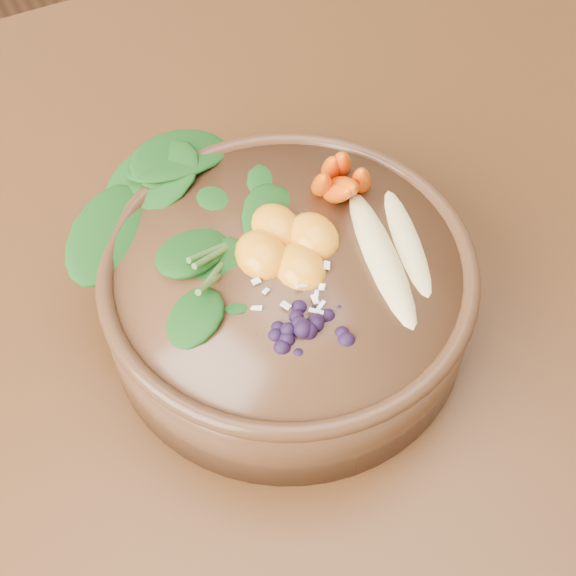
% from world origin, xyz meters
% --- Properties ---
extents(ground, '(4.00, 4.00, 0.00)m').
position_xyz_m(ground, '(0.00, 0.00, 0.00)').
color(ground, '#381E0F').
rests_on(ground, ground).
extents(dining_table, '(1.60, 0.90, 0.75)m').
position_xyz_m(dining_table, '(0.00, 0.00, 0.66)').
color(dining_table, '#331C0C').
rests_on(dining_table, ground).
extents(stoneware_bowl, '(0.38, 0.38, 0.08)m').
position_xyz_m(stoneware_bowl, '(-0.30, -0.09, 0.79)').
color(stoneware_bowl, '#4A2B17').
rests_on(stoneware_bowl, dining_table).
extents(kale_heap, '(0.24, 0.23, 0.05)m').
position_xyz_m(kale_heap, '(-0.33, -0.02, 0.85)').
color(kale_heap, '#1A4F17').
rests_on(kale_heap, stoneware_bowl).
extents(carrot_cluster, '(0.08, 0.08, 0.08)m').
position_xyz_m(carrot_cluster, '(-0.23, -0.03, 0.87)').
color(carrot_cluster, '#D54503').
rests_on(carrot_cluster, stoneware_bowl).
extents(banana_halves, '(0.09, 0.16, 0.03)m').
position_xyz_m(banana_halves, '(-0.22, -0.11, 0.84)').
color(banana_halves, '#E0CC84').
rests_on(banana_halves, stoneware_bowl).
extents(mandarin_cluster, '(0.11, 0.12, 0.03)m').
position_xyz_m(mandarin_cluster, '(-0.29, -0.07, 0.85)').
color(mandarin_cluster, orange).
rests_on(mandarin_cluster, stoneware_bowl).
extents(blueberry_pile, '(0.16, 0.14, 0.04)m').
position_xyz_m(blueberry_pile, '(-0.32, -0.15, 0.85)').
color(blueberry_pile, black).
rests_on(blueberry_pile, stoneware_bowl).
extents(coconut_flakes, '(0.11, 0.10, 0.01)m').
position_xyz_m(coconut_flakes, '(-0.31, -0.11, 0.83)').
color(coconut_flakes, white).
rests_on(coconut_flakes, stoneware_bowl).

